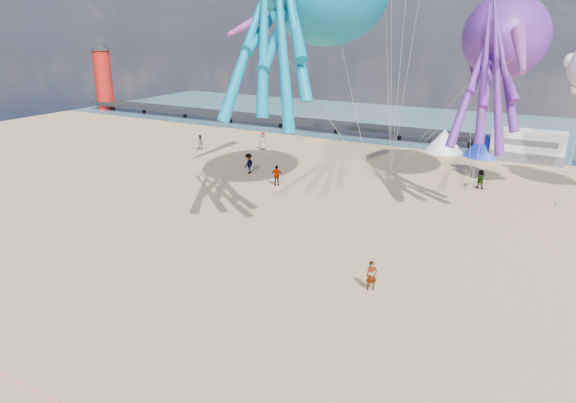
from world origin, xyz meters
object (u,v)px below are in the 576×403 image
(tent_blue, at_px, (484,145))
(sandbag_e, at_px, (391,174))
(standing_person, at_px, (371,276))
(beachgoer_6, at_px, (263,141))
(tent_white, at_px, (444,141))
(beachgoer_2, at_px, (249,164))
(beachgoer_1, at_px, (201,142))
(windsock_mid, at_px, (471,59))
(motorhome_0, at_px, (528,146))
(beachgoer_4, at_px, (481,179))
(sandbag_b, at_px, (469,190))
(lighthouse, at_px, (104,80))
(sandbag_c, at_px, (560,204))
(windsock_left, at_px, (259,18))
(sandbag_d, at_px, (470,185))
(kite_octopus_purple, at_px, (506,37))
(windsock_right, at_px, (521,51))
(beachgoer_3, at_px, (277,176))
(sandbag_a, at_px, (369,178))

(tent_blue, bearing_deg, sandbag_e, -117.45)
(standing_person, distance_m, beachgoer_6, 31.63)
(tent_white, height_order, beachgoer_2, tent_white)
(tent_white, xyz_separation_m, beachgoer_1, (-22.79, -11.64, -0.38))
(beachgoer_6, distance_m, windsock_mid, 22.68)
(motorhome_0, relative_size, beachgoer_4, 4.18)
(beachgoer_2, relative_size, sandbag_b, 3.65)
(tent_white, bearing_deg, lighthouse, 175.76)
(beachgoer_4, relative_size, sandbag_e, 3.16)
(motorhome_0, bearing_deg, sandbag_c, -75.09)
(windsock_left, relative_size, windsock_mid, 1.24)
(tent_white, height_order, beachgoer_6, tent_white)
(motorhome_0, height_order, beachgoer_1, motorhome_0)
(beachgoer_2, xyz_separation_m, sandbag_d, (18.05, 5.50, -0.80))
(sandbag_d, relative_size, windsock_mid, 0.08)
(beachgoer_2, bearing_deg, sandbag_d, 105.54)
(beachgoer_6, height_order, sandbag_c, beachgoer_6)
(windsock_mid, bearing_deg, motorhome_0, 47.79)
(sandbag_d, distance_m, kite_octopus_purple, 11.71)
(tent_white, xyz_separation_m, windsock_left, (-11.70, -17.20, 11.90))
(sandbag_d, bearing_deg, windsock_mid, 131.77)
(motorhome_0, distance_m, tent_white, 8.01)
(standing_person, bearing_deg, windsock_mid, 55.46)
(beachgoer_6, height_order, windsock_right, windsock_right)
(motorhome_0, height_order, sandbag_d, motorhome_0)
(sandbag_c, bearing_deg, sandbag_b, 175.50)
(beachgoer_2, height_order, beachgoer_3, beachgoer_2)
(standing_person, xyz_separation_m, sandbag_d, (0.96, 20.54, -0.66))
(beachgoer_4, distance_m, sandbag_a, 8.99)
(lighthouse, height_order, windsock_right, windsock_right)
(beachgoer_2, height_order, sandbag_c, beachgoer_2)
(beachgoer_2, xyz_separation_m, sandbag_e, (11.32, 5.56, -0.80))
(lighthouse, bearing_deg, windsock_mid, -13.75)
(sandbag_b, bearing_deg, tent_blue, 94.61)
(sandbag_d, bearing_deg, beachgoer_4, -11.34)
(motorhome_0, height_order, windsock_mid, windsock_mid)
(beachgoer_3, bearing_deg, beachgoer_6, -76.92)
(lighthouse, relative_size, beachgoer_2, 4.93)
(standing_person, xyz_separation_m, sandbag_e, (-5.77, 20.59, -0.66))
(sandbag_d, bearing_deg, windsock_left, -160.79)
(standing_person, distance_m, sandbag_b, 19.33)
(windsock_right, bearing_deg, lighthouse, 144.99)
(beachgoer_6, bearing_deg, sandbag_e, -31.72)
(beachgoer_6, bearing_deg, sandbag_c, -29.95)
(beachgoer_1, distance_m, sandbag_a, 19.71)
(beachgoer_3, xyz_separation_m, sandbag_e, (7.27, 7.51, -0.74))
(standing_person, distance_m, beachgoer_4, 20.45)
(motorhome_0, relative_size, sandbag_e, 13.20)
(tent_white, height_order, windsock_right, windsock_right)
(tent_blue, xyz_separation_m, beachgoer_6, (-21.11, -8.30, -0.27))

